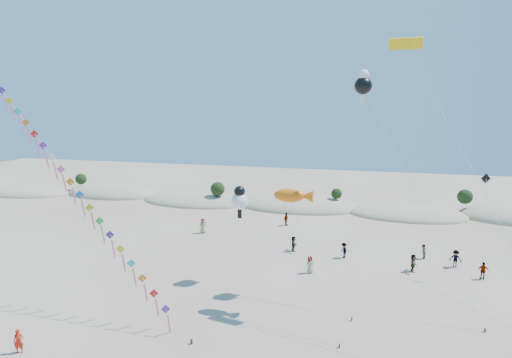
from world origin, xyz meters
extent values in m
ellipsoid|color=tan|center=(-48.00, 44.20, 0.00)|extent=(18.00, 9.90, 2.80)
ellipsoid|color=#1E3112|center=(-48.00, 44.20, 0.77)|extent=(14.40, 6.48, 0.72)
ellipsoid|color=tan|center=(-32.00, 46.00, 0.00)|extent=(16.00, 8.80, 3.60)
ellipsoid|color=#1E3112|center=(-32.00, 46.00, 0.99)|extent=(12.80, 5.76, 0.64)
ellipsoid|color=tan|center=(-16.00, 44.60, 0.00)|extent=(17.60, 9.68, 3.00)
ellipsoid|color=#1E3112|center=(-16.00, 44.60, 0.83)|extent=(14.08, 6.34, 0.70)
ellipsoid|color=tan|center=(0.00, 45.30, 0.00)|extent=(19.00, 10.45, 3.40)
ellipsoid|color=#1E3112|center=(0.00, 45.30, 0.94)|extent=(15.20, 6.84, 0.76)
ellipsoid|color=tan|center=(16.00, 43.90, 0.00)|extent=(16.40, 9.02, 2.80)
ellipsoid|color=#1E3112|center=(16.00, 43.90, 0.77)|extent=(13.12, 5.90, 0.66)
sphere|color=black|center=(-38.00, 46.20, 2.36)|extent=(1.90, 1.90, 1.90)
sphere|color=black|center=(-12.00, 43.40, 2.48)|extent=(2.20, 2.20, 2.20)
sphere|color=black|center=(6.00, 45.40, 2.24)|extent=(1.60, 1.60, 1.60)
sphere|color=black|center=(24.00, 46.80, 2.44)|extent=(2.10, 2.10, 2.10)
cube|color=#3F2D1E|center=(-1.66, 6.65, 0.17)|extent=(0.12, 0.12, 0.35)
cylinder|color=silver|center=(-13.59, 10.84, 10.29)|extent=(23.88, 8.42, 20.60)
cube|color=purple|center=(-3.86, 7.42, 1.89)|extent=(1.25, 0.49, 1.32)
cube|color=pink|center=(-3.68, 7.47, 0.79)|extent=(0.19, 0.45, 1.55)
cube|color=red|center=(-4.89, 7.78, 2.78)|extent=(1.25, 0.49, 1.32)
cube|color=pink|center=(-4.71, 7.83, 1.68)|extent=(0.19, 0.45, 1.55)
cube|color=orange|center=(-5.92, 8.14, 3.67)|extent=(1.25, 0.49, 1.32)
cube|color=pink|center=(-5.74, 8.19, 2.57)|extent=(0.19, 0.45, 1.55)
cube|color=#19BDAD|center=(-6.95, 8.51, 4.56)|extent=(1.25, 0.49, 1.32)
cube|color=pink|center=(-6.77, 8.56, 3.46)|extent=(0.19, 0.45, 1.55)
cube|color=yellow|center=(-7.98, 8.87, 5.45)|extent=(1.25, 0.49, 1.32)
cube|color=pink|center=(-7.80, 8.92, 4.35)|extent=(0.19, 0.45, 1.55)
cube|color=#4C2491|center=(-9.02, 9.23, 6.34)|extent=(1.25, 0.49, 1.32)
cube|color=pink|center=(-8.84, 9.28, 5.24)|extent=(0.19, 0.45, 1.55)
cube|color=green|center=(-10.05, 9.59, 7.23)|extent=(1.25, 0.49, 1.32)
cube|color=pink|center=(-9.87, 9.64, 6.13)|extent=(0.19, 0.45, 1.55)
cube|color=#A3CA17|center=(-11.08, 9.96, 8.12)|extent=(1.25, 0.49, 1.32)
cube|color=pink|center=(-10.90, 10.01, 7.02)|extent=(0.19, 0.45, 1.55)
cube|color=blue|center=(-12.11, 10.32, 9.01)|extent=(1.25, 0.49, 1.32)
cube|color=pink|center=(-11.93, 10.37, 7.91)|extent=(0.19, 0.45, 1.55)
cube|color=orange|center=(-13.14, 10.68, 9.90)|extent=(1.25, 0.49, 1.32)
cube|color=pink|center=(-12.96, 10.73, 8.80)|extent=(0.19, 0.45, 1.55)
cube|color=#FF50B2|center=(-14.17, 11.05, 10.79)|extent=(1.25, 0.49, 1.32)
cube|color=pink|center=(-13.99, 11.10, 9.69)|extent=(0.19, 0.45, 1.55)
cube|color=white|center=(-15.20, 11.41, 11.68)|extent=(1.25, 0.49, 1.32)
cube|color=pink|center=(-15.02, 11.46, 10.58)|extent=(0.19, 0.45, 1.55)
cube|color=purple|center=(-16.24, 11.77, 12.57)|extent=(1.25, 0.49, 1.32)
cube|color=pink|center=(-16.06, 11.82, 11.47)|extent=(0.19, 0.45, 1.55)
cube|color=red|center=(-17.27, 12.13, 13.46)|extent=(1.25, 0.49, 1.32)
cube|color=pink|center=(-17.09, 12.18, 12.36)|extent=(0.19, 0.45, 1.55)
cube|color=orange|center=(-18.30, 12.50, 14.35)|extent=(1.25, 0.49, 1.32)
cube|color=pink|center=(-18.12, 12.55, 13.25)|extent=(0.19, 0.45, 1.55)
cube|color=#19BDAD|center=(-19.33, 12.86, 15.24)|extent=(1.25, 0.49, 1.32)
cube|color=pink|center=(-19.15, 12.91, 14.14)|extent=(0.19, 0.45, 1.55)
cube|color=yellow|center=(-20.36, 13.22, 16.13)|extent=(1.25, 0.49, 1.32)
cube|color=pink|center=(-20.18, 13.27, 15.03)|extent=(0.19, 0.45, 1.55)
cube|color=#4C2491|center=(-21.39, 13.58, 17.02)|extent=(1.25, 0.49, 1.32)
cube|color=pink|center=(-21.21, 13.63, 15.92)|extent=(0.19, 0.45, 1.55)
cube|color=#3F2D1E|center=(8.10, 8.50, 0.15)|extent=(0.10, 0.10, 0.30)
cylinder|color=silver|center=(5.93, 11.16, 4.50)|extent=(4.38, 5.35, 9.02)
ellipsoid|color=orange|center=(3.75, 13.82, 9.01)|extent=(2.41, 1.06, 1.06)
cone|color=orange|center=(5.10, 13.82, 9.01)|extent=(0.97, 0.97, 0.97)
cube|color=#3F2D1E|center=(8.85, 12.28, 0.15)|extent=(0.10, 0.10, 0.30)
cylinder|color=silver|center=(3.76, 15.03, 3.65)|extent=(10.20, 5.53, 7.32)
sphere|color=white|center=(-1.33, 17.78, 7.30)|extent=(1.50, 1.50, 1.50)
sphere|color=black|center=(-1.33, 17.78, 8.20)|extent=(1.00, 1.00, 1.00)
cube|color=black|center=(-1.33, 17.78, 6.15)|extent=(0.35, 0.18, 0.80)
cube|color=#3F2D1E|center=(18.11, 12.87, 0.15)|extent=(0.10, 0.10, 0.30)
cylinder|color=silver|center=(13.53, 16.04, 8.69)|extent=(9.20, 6.37, 17.38)
sphere|color=black|center=(8.94, 19.21, 17.37)|extent=(1.43, 1.43, 1.43)
sphere|color=white|center=(8.94, 19.21, 18.23)|extent=(0.93, 0.93, 0.93)
cube|color=white|center=(8.94, 19.21, 16.25)|extent=(0.35, 0.18, 0.80)
cube|color=white|center=(8.24, 19.21, 17.37)|extent=(0.60, 0.15, 0.25)
cube|color=white|center=(9.64, 19.21, 17.37)|extent=(0.60, 0.15, 0.25)
cylinder|color=silver|center=(16.76, 10.49, 10.15)|extent=(9.89, 11.90, 20.32)
cube|color=yellow|center=(11.83, 16.42, 20.30)|extent=(2.47, 1.01, 0.87)
cube|color=black|center=(11.83, 16.44, 20.30)|extent=(2.38, 0.60, 0.19)
cylinder|color=silver|center=(20.49, 18.21, 4.62)|extent=(0.85, 10.74, 9.26)
cube|color=black|center=(20.08, 23.57, 9.24)|extent=(0.89, 0.27, 0.92)
imported|color=red|center=(-12.23, 3.10, 0.82)|extent=(0.71, 0.63, 1.64)
imported|color=slate|center=(2.43, 25.88, 0.83)|extent=(1.03, 1.62, 1.67)
imported|color=slate|center=(4.81, 20.40, 0.83)|extent=(0.97, 0.91, 1.67)
imported|color=slate|center=(7.81, 25.12, 0.81)|extent=(0.99, 1.20, 1.62)
imported|color=slate|center=(14.38, 23.04, 0.86)|extent=(0.53, 1.59, 1.71)
imported|color=slate|center=(15.76, 26.74, 0.77)|extent=(0.84, 0.92, 1.54)
imported|color=slate|center=(-9.33, 29.53, 0.91)|extent=(1.06, 1.00, 1.83)
imported|color=slate|center=(20.41, 22.69, 0.81)|extent=(0.96, 0.41, 1.63)
imported|color=slate|center=(18.54, 25.12, 0.87)|extent=(1.26, 0.91, 1.75)
imported|color=slate|center=(0.11, 35.01, 0.86)|extent=(0.76, 1.10, 1.73)
camera|label=1|loc=(8.67, -17.94, 16.46)|focal=30.00mm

